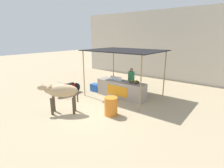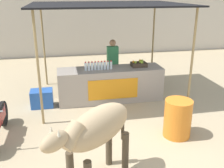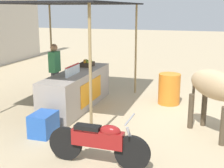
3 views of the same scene
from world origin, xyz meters
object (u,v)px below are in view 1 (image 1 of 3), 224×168
object	(u,v)px
fruit_crate	(134,82)
motorcycle_parked	(68,88)
stall_counter	(121,89)
water_barrel	(111,106)
vendor_behind_counter	(131,81)
cow	(61,92)
cooler_box	(96,88)

from	to	relation	value
fruit_crate	motorcycle_parked	size ratio (longest dim) A/B	0.24
stall_counter	fruit_crate	size ratio (longest dim) A/B	6.82
fruit_crate	water_barrel	xyz separation A→B (m)	(0.19, -2.35, -0.61)
fruit_crate	vendor_behind_counter	distance (m)	0.97
stall_counter	motorcycle_parked	bearing A→B (deg)	-149.75
cow	motorcycle_parked	world-z (taller)	cow
vendor_behind_counter	cooler_box	bearing A→B (deg)	-158.68
stall_counter	cow	world-z (taller)	cow
fruit_crate	cooler_box	size ratio (longest dim) A/B	0.73
fruit_crate	motorcycle_parked	distance (m)	4.08
water_barrel	motorcycle_parked	world-z (taller)	motorcycle_parked
cow	fruit_crate	bearing A→B (deg)	63.52
stall_counter	cooler_box	bearing A→B (deg)	-177.16
cooler_box	water_barrel	world-z (taller)	water_barrel
water_barrel	stall_counter	bearing A→B (deg)	114.56
vendor_behind_counter	motorcycle_parked	bearing A→B (deg)	-141.70
stall_counter	cow	distance (m)	3.66
stall_counter	vendor_behind_counter	bearing A→B (deg)	73.80
stall_counter	cooler_box	xyz separation A→B (m)	(-1.96, -0.10, -0.24)
stall_counter	water_barrel	world-z (taller)	stall_counter
vendor_behind_counter	water_barrel	world-z (taller)	vendor_behind_counter
vendor_behind_counter	cooler_box	xyz separation A→B (m)	(-2.18, -0.85, -0.61)
fruit_crate	cow	world-z (taller)	cow
water_barrel	cow	bearing A→B (deg)	-148.49
water_barrel	motorcycle_parked	xyz separation A→B (m)	(-3.86, 0.66, 0.00)
cooler_box	cow	xyz separation A→B (m)	(1.05, -3.40, 0.79)
stall_counter	cow	size ratio (longest dim) A/B	1.88
water_barrel	motorcycle_parked	size ratio (longest dim) A/B	0.47
vendor_behind_counter	motorcycle_parked	xyz separation A→B (m)	(-3.03, -2.39, -0.42)
cow	motorcycle_parked	size ratio (longest dim) A/B	0.89
stall_counter	cow	xyz separation A→B (m)	(-0.91, -3.50, 0.55)
vendor_behind_counter	cow	distance (m)	4.40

